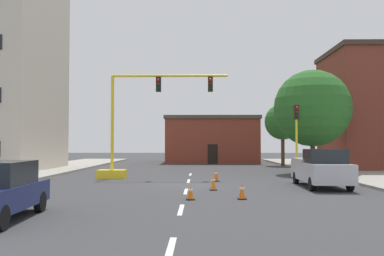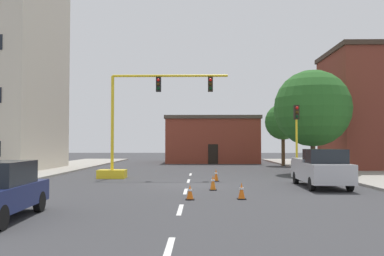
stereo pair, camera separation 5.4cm
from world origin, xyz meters
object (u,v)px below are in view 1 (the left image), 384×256
object	(u,v)px
pickup_truck_silver	(321,169)
traffic_cone_roadside_d	(242,191)
traffic_light_pole_right	(296,124)
traffic_signal_gantry	(128,145)
tree_right_mid	(312,108)
tree_right_far	(283,122)
traffic_cone_roadside_c	(213,183)
traffic_cone_roadside_a	(216,175)
traffic_cone_roadside_b	(190,192)

from	to	relation	value
pickup_truck_silver	traffic_cone_roadside_d	distance (m)	6.64
traffic_light_pole_right	traffic_cone_roadside_d	xyz separation A→B (m)	(-4.65, -10.34, -3.19)
traffic_signal_gantry	tree_right_mid	world-z (taller)	tree_right_mid
traffic_signal_gantry	traffic_cone_roadside_d	size ratio (longest dim) A/B	12.44
tree_right_mid	pickup_truck_silver	size ratio (longest dim) A/B	1.43
traffic_light_pole_right	pickup_truck_silver	size ratio (longest dim) A/B	0.88
pickup_truck_silver	traffic_cone_roadside_d	world-z (taller)	pickup_truck_silver
traffic_signal_gantry	traffic_cone_roadside_d	xyz separation A→B (m)	(6.40, -10.31, -1.87)
tree_right_far	traffic_cone_roadside_c	bearing A→B (deg)	-109.27
tree_right_far	pickup_truck_silver	size ratio (longest dim) A/B	1.17
traffic_light_pole_right	tree_right_mid	distance (m)	4.65
traffic_signal_gantry	traffic_cone_roadside_c	distance (m)	8.99
tree_right_mid	traffic_cone_roadside_d	xyz separation A→B (m)	(-6.75, -14.25, -4.58)
tree_right_mid	traffic_cone_roadside_a	xyz separation A→B (m)	(-7.47, -6.11, -4.54)
traffic_light_pole_right	traffic_cone_roadside_d	world-z (taller)	traffic_light_pole_right
traffic_cone_roadside_b	traffic_cone_roadside_c	xyz separation A→B (m)	(1.04, 3.50, 0.07)
traffic_cone_roadside_a	traffic_cone_roadside_d	xyz separation A→B (m)	(0.72, -8.14, -0.04)
traffic_light_pole_right	pickup_truck_silver	world-z (taller)	traffic_light_pole_right
tree_right_far	tree_right_mid	xyz separation A→B (m)	(-0.13, -11.77, 0.42)
traffic_light_pole_right	traffic_signal_gantry	bearing A→B (deg)	-179.84
traffic_signal_gantry	traffic_cone_roadside_d	bearing A→B (deg)	-58.17
traffic_cone_roadside_c	traffic_cone_roadside_b	bearing A→B (deg)	-106.60
pickup_truck_silver	traffic_cone_roadside_c	xyz separation A→B (m)	(-5.65, -1.44, -0.60)
tree_right_far	traffic_cone_roadside_d	xyz separation A→B (m)	(-6.88, -26.02, -4.16)
traffic_cone_roadside_a	traffic_cone_roadside_b	xyz separation A→B (m)	(-1.38, -8.33, -0.08)
tree_right_mid	traffic_cone_roadside_a	distance (m)	10.67
tree_right_far	traffic_cone_roadside_c	distance (m)	24.40
traffic_light_pole_right	traffic_cone_roadside_b	xyz separation A→B (m)	(-6.75, -10.53, -3.23)
tree_right_mid	traffic_cone_roadside_b	bearing A→B (deg)	-121.53
tree_right_mid	pickup_truck_silver	bearing A→B (deg)	-102.81
traffic_cone_roadside_a	traffic_cone_roadside_c	distance (m)	4.84
traffic_light_pole_right	traffic_cone_roadside_d	bearing A→B (deg)	-114.20
tree_right_far	tree_right_mid	distance (m)	11.78
tree_right_far	traffic_cone_roadside_b	bearing A→B (deg)	-108.92
tree_right_far	traffic_cone_roadside_d	bearing A→B (deg)	-104.81
traffic_signal_gantry	traffic_cone_roadside_a	size ratio (longest dim) A/B	11.05
traffic_signal_gantry	tree_right_far	distance (m)	20.70
tree_right_mid	traffic_cone_roadside_c	size ratio (longest dim) A/B	10.28
pickup_truck_silver	traffic_cone_roadside_b	bearing A→B (deg)	-143.57
traffic_cone_roadside_c	traffic_cone_roadside_d	distance (m)	3.48
traffic_light_pole_right	pickup_truck_silver	bearing A→B (deg)	-90.57
traffic_signal_gantry	tree_right_mid	distance (m)	14.00
traffic_cone_roadside_a	traffic_cone_roadside_b	world-z (taller)	traffic_cone_roadside_a
traffic_cone_roadside_a	traffic_cone_roadside_d	distance (m)	8.18
traffic_cone_roadside_a	traffic_cone_roadside_c	bearing A→B (deg)	-94.00
traffic_signal_gantry	traffic_cone_roadside_b	bearing A→B (deg)	-67.72
traffic_cone_roadside_c	traffic_cone_roadside_d	xyz separation A→B (m)	(1.06, -3.32, -0.04)
pickup_truck_silver	traffic_cone_roadside_c	distance (m)	5.86
traffic_light_pole_right	tree_right_far	world-z (taller)	tree_right_far
tree_right_mid	traffic_cone_roadside_a	world-z (taller)	tree_right_mid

